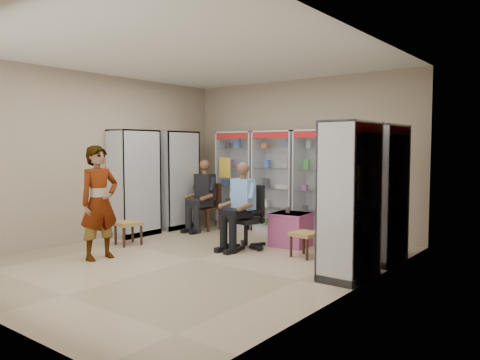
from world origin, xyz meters
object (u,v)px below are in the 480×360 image
Objects in this scene: cabinet_back_mid at (277,181)px; cabinet_back_left at (239,179)px; cabinet_left_near at (134,183)px; standing_man at (99,202)px; cabinet_right_near at (350,200)px; office_chair at (246,217)px; wooden_chair at (207,207)px; woven_stool_b at (128,233)px; pink_trunk at (291,229)px; woven_stool_a at (305,245)px; seated_shopkeeper at (244,209)px; cabinet_left_far at (176,180)px; cabinet_back_right at (320,184)px; cabinet_right_far at (382,194)px.

cabinet_back_left is at bearing 180.00° from cabinet_back_mid.
cabinet_left_near reaches higher than standing_man.
office_chair is at bearing 74.45° from cabinet_right_near.
wooden_chair is 1.95m from woven_stool_b.
pink_trunk is 1.53× the size of woven_stool_a.
cabinet_left_near is at bearing -172.55° from woven_stool_a.
cabinet_back_left is 3.41× the size of pink_trunk.
woven_stool_b is at bearing 31.66° from standing_man.
cabinet_back_mid reaches higher than pink_trunk.
cabinet_back_left is at bearing 6.14° from standing_man.
cabinet_left_near is 3.41× the size of pink_trunk.
woven_stool_a is at bearing 12.62° from seated_shopkeeper.
seated_shopkeeper is (2.36, -0.76, -0.33)m from cabinet_left_far.
wooden_chair is (0.68, 1.30, -0.53)m from cabinet_left_near.
cabinet_back_mid is 2.37m from woven_stool_a.
office_chair is at bearing -176.58° from woven_stool_a.
cabinet_right_near is (2.58, -2.23, 0.00)m from cabinet_back_mid.
cabinet_right_near is 3.41× the size of pink_trunk.
cabinet_back_right is at bearing 49.92° from woven_stool_b.
standing_man is at bearing -117.15° from office_chair.
cabinet_back_mid is 1.79m from seated_shopkeeper.
cabinet_back_left and cabinet_right_far have the same top height.
cabinet_right_far is at bearing -17.75° from cabinet_back_left.
cabinet_back_mid reaches higher than woven_stool_b.
pink_trunk is (0.97, -1.03, -0.72)m from cabinet_back_mid.
cabinet_left_far is at bearing 87.43° from cabinet_right_far.
cabinet_right_near is at bearing -7.70° from seated_shopkeeper.
cabinet_right_near is at bearing -53.84° from cabinet_back_right.
woven_stool_b is at bearing -144.75° from seated_shopkeeper.
cabinet_left_near is at bearing -117.61° from wooden_chair.
cabinet_left_near is 1.56m from wooden_chair.
woven_stool_a is (2.77, -0.85, -0.28)m from wooden_chair.
cabinet_left_near is 5.21× the size of woven_stool_a.
cabinet_left_far is 1.10m from cabinet_left_near.
pink_trunk is at bearing 109.43° from cabinet_left_near.
office_chair is 2.74× the size of woven_stool_a.
cabinet_right_near is 3.97m from woven_stool_b.
seated_shopkeeper is at bearing 75.72° from cabinet_right_near.
cabinet_left_near reaches higher than woven_stool_a.
cabinet_right_near is at bearing 73.75° from cabinet_left_far.
woven_stool_a is (0.60, -0.55, -0.09)m from pink_trunk.
seated_shopkeeper reaches higher than woven_stool_a.
seated_shopkeeper is at bearing 98.09° from cabinet_left_near.
cabinet_left_far is 1.00× the size of cabinet_left_near.
cabinet_left_far is at bearing 73.75° from cabinet_right_near.
woven_stool_b is at bearing 18.88° from cabinet_left_far.
woven_stool_b is (-2.24, -2.66, -0.80)m from cabinet_back_right.
cabinet_left_far is 2.94m from pink_trunk.
cabinet_back_mid is at bearing -8.89° from standing_man.
seated_shopkeeper is 3.49× the size of woven_stool_a.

